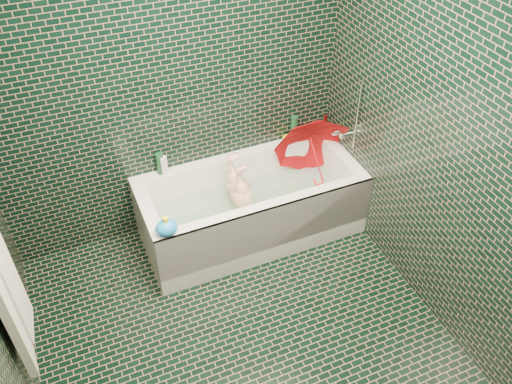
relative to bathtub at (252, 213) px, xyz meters
name	(u,v)px	position (x,y,z in m)	size (l,w,h in m)	color
floor	(249,349)	(-0.45, -1.01, -0.21)	(2.80, 2.80, 0.00)	black
wall_back	(169,85)	(-0.45, 0.39, 1.04)	(2.80, 2.80, 0.00)	black
wall_right	(451,151)	(0.85, -1.01, 1.04)	(2.80, 2.80, 0.00)	black
bathtub	(252,213)	(0.00, 0.00, 0.00)	(1.70, 0.75, 0.55)	white
bath_mat	(251,217)	(0.00, 0.02, -0.06)	(1.35, 0.47, 0.01)	green
water	(251,203)	(0.00, 0.02, 0.09)	(1.48, 0.53, 0.00)	silver
towel	(1,280)	(-1.69, -0.77, 0.82)	(0.08, 0.44, 1.12)	beige
faucet	(348,130)	(0.81, 0.01, 0.56)	(0.18, 0.19, 0.55)	silver
child	(245,205)	(-0.05, 0.01, 0.10)	(0.32, 0.21, 0.88)	#F1B796
umbrella	(316,156)	(0.58, 0.06, 0.35)	(0.60, 0.60, 0.53)	red
soap_bottle_a	(325,134)	(0.80, 0.31, 0.34)	(0.10, 0.10, 0.26)	white
soap_bottle_b	(324,133)	(0.80, 0.33, 0.34)	(0.08, 0.08, 0.17)	#431F75
soap_bottle_c	(316,135)	(0.73, 0.32, 0.34)	(0.13, 0.13, 0.17)	#124120
bottle_right_tall	(294,128)	(0.53, 0.35, 0.45)	(0.06, 0.06, 0.22)	#124120
bottle_right_pump	(325,124)	(0.80, 0.33, 0.44)	(0.05, 0.05, 0.20)	silver
bottle_left_tall	(160,164)	(-0.60, 0.35, 0.43)	(0.06, 0.06, 0.18)	#124120
bottle_left_short	(164,166)	(-0.58, 0.33, 0.42)	(0.05, 0.05, 0.16)	white
rubber_duck	(288,137)	(0.47, 0.34, 0.38)	(0.12, 0.09, 0.10)	#FFF51A
bath_toy	(167,227)	(-0.74, -0.31, 0.40)	(0.16, 0.13, 0.15)	#1A8AEF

